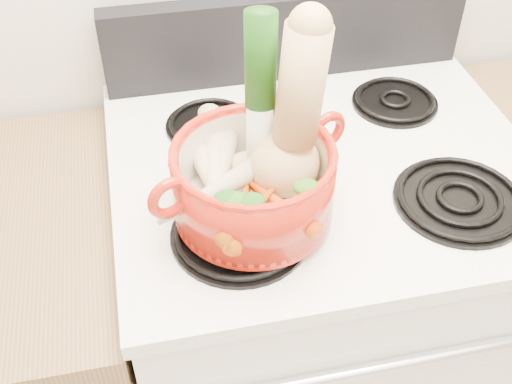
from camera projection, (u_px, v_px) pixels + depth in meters
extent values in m
cube|color=white|center=(310.00, 320.00, 1.51)|extent=(0.76, 0.65, 0.92)
cube|color=white|center=(324.00, 165.00, 1.19)|extent=(0.78, 0.67, 0.03)
cube|color=black|center=(286.00, 36.00, 1.33)|extent=(0.76, 0.05, 0.18)
cylinder|color=silver|center=(377.00, 368.00, 1.05)|extent=(0.60, 0.02, 0.02)
cylinder|color=black|center=(240.00, 232.00, 1.03)|extent=(0.22, 0.22, 0.02)
cylinder|color=black|center=(460.00, 199.00, 1.09)|extent=(0.22, 0.22, 0.02)
cylinder|color=black|center=(210.00, 124.00, 1.24)|extent=(0.17, 0.17, 0.02)
cylinder|color=black|center=(395.00, 100.00, 1.30)|extent=(0.17, 0.17, 0.02)
cylinder|color=#AC1D0E|center=(253.00, 183.00, 1.01)|extent=(0.33, 0.33, 0.13)
torus|color=#AC1D0E|center=(170.00, 198.00, 0.92)|extent=(0.07, 0.04, 0.07)
torus|color=#AC1D0E|center=(327.00, 130.00, 1.04)|extent=(0.07, 0.04, 0.07)
cylinder|color=silver|center=(260.00, 98.00, 0.97)|extent=(0.06, 0.07, 0.31)
ellipsoid|color=tan|center=(249.00, 165.00, 1.07)|extent=(0.08, 0.07, 0.04)
cone|color=#F1E6C4|center=(215.00, 186.00, 1.02)|extent=(0.09, 0.25, 0.07)
cone|color=beige|center=(217.00, 182.00, 1.02)|extent=(0.11, 0.23, 0.06)
cone|color=beige|center=(214.00, 180.00, 1.01)|extent=(0.09, 0.22, 0.06)
cone|color=beige|center=(212.00, 191.00, 0.99)|extent=(0.20, 0.11, 0.06)
cone|color=beige|center=(213.00, 152.00, 1.05)|extent=(0.06, 0.20, 0.06)
cone|color=#D33D0A|center=(252.00, 213.00, 0.99)|extent=(0.06, 0.16, 0.04)
cone|color=orange|center=(240.00, 217.00, 0.97)|extent=(0.08, 0.14, 0.04)
cone|color=#DE550B|center=(279.00, 205.00, 0.98)|extent=(0.11, 0.15, 0.04)
cone|color=#C9600A|center=(249.00, 216.00, 0.95)|extent=(0.12, 0.11, 0.04)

